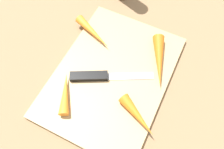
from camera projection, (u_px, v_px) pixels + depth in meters
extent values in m
plane|color=#8C6D4C|center=(112.00, 77.00, 0.55)|extent=(1.40, 1.40, 0.00)
cube|color=tan|center=(112.00, 76.00, 0.54)|extent=(0.36, 0.26, 0.01)
cube|color=#B7B7BC|center=(131.00, 76.00, 0.53)|extent=(0.07, 0.11, 0.00)
cube|color=black|center=(89.00, 76.00, 0.53)|extent=(0.06, 0.09, 0.01)
cone|color=orange|center=(138.00, 116.00, 0.48)|extent=(0.07, 0.10, 0.03)
cone|color=orange|center=(159.00, 61.00, 0.54)|extent=(0.14, 0.08, 0.03)
cone|color=orange|center=(65.00, 94.00, 0.50)|extent=(0.10, 0.07, 0.02)
cone|color=orange|center=(93.00, 32.00, 0.58)|extent=(0.07, 0.12, 0.02)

